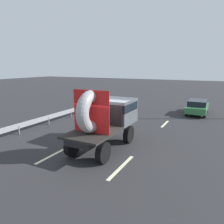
{
  "coord_description": "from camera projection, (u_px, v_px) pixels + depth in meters",
  "views": [
    {
      "loc": [
        5.48,
        -9.25,
        4.22
      ],
      "look_at": [
        0.26,
        0.95,
        1.75
      ],
      "focal_mm": 34.2,
      "sensor_mm": 36.0,
      "label": 1
    }
  ],
  "objects": [
    {
      "name": "lane_dash_right_near",
      "position": [
        121.0,
        167.0,
        9.1
      ],
      "size": [
        0.16,
        2.48,
        0.01
      ],
      "primitive_type": "cube",
      "rotation": [
        0.0,
        0.0,
        1.57
      ],
      "color": "beige",
      "rests_on": "ground_plane"
    },
    {
      "name": "lane_dash_left_far",
      "position": [
        119.0,
        121.0,
        16.89
      ],
      "size": [
        0.16,
        2.13,
        0.01
      ],
      "primitive_type": "cube",
      "rotation": [
        0.0,
        0.0,
        1.57
      ],
      "color": "beige",
      "rests_on": "ground_plane"
    },
    {
      "name": "lane_dash_left_near",
      "position": [
        55.0,
        154.0,
        10.45
      ],
      "size": [
        0.16,
        2.5,
        0.01
      ],
      "primitive_type": "cube",
      "rotation": [
        0.0,
        0.0,
        1.57
      ],
      "color": "beige",
      "rests_on": "ground_plane"
    },
    {
      "name": "distant_sedan",
      "position": [
        197.0,
        107.0,
        19.09
      ],
      "size": [
        1.66,
        3.88,
        1.26
      ],
      "color": "black",
      "rests_on": "ground_plane"
    },
    {
      "name": "flatbed_truck",
      "position": [
        108.0,
        116.0,
        11.3
      ],
      "size": [
        2.02,
        4.71,
        3.17
      ],
      "color": "black",
      "rests_on": "ground_plane"
    },
    {
      "name": "ground_plane",
      "position": [
        100.0,
        147.0,
        11.38
      ],
      "size": [
        120.0,
        120.0,
        0.0
      ],
      "primitive_type": "plane",
      "color": "#28282B"
    },
    {
      "name": "lane_dash_right_far",
      "position": [
        165.0,
        124.0,
        15.89
      ],
      "size": [
        0.16,
        2.02,
        0.01
      ],
      "primitive_type": "cube",
      "rotation": [
        0.0,
        0.0,
        1.57
      ],
      "color": "beige",
      "rests_on": "ground_plane"
    },
    {
      "name": "guardrail",
      "position": [
        60.0,
        114.0,
        16.8
      ],
      "size": [
        0.1,
        10.49,
        0.71
      ],
      "color": "gray",
      "rests_on": "ground_plane"
    }
  ]
}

